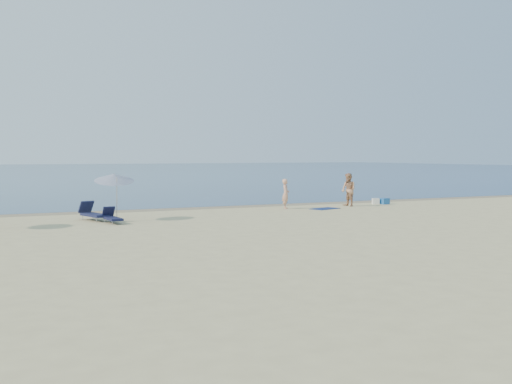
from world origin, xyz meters
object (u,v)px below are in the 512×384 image
(person_left, at_px, (286,194))
(blue_cooler, at_px, (385,201))
(person_right, at_px, (349,190))
(umbrella_near, at_px, (114,177))

(person_left, height_order, blue_cooler, person_left)
(blue_cooler, bearing_deg, person_right, -179.24)
(person_left, xyz_separation_m, person_right, (3.90, -0.12, 0.13))
(blue_cooler, distance_m, umbrella_near, 16.50)
(person_left, relative_size, person_right, 0.86)
(person_left, relative_size, umbrella_near, 0.70)
(person_right, bearing_deg, person_left, -95.93)
(blue_cooler, height_order, umbrella_near, umbrella_near)
(person_left, distance_m, person_right, 3.90)
(umbrella_near, bearing_deg, blue_cooler, 19.52)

